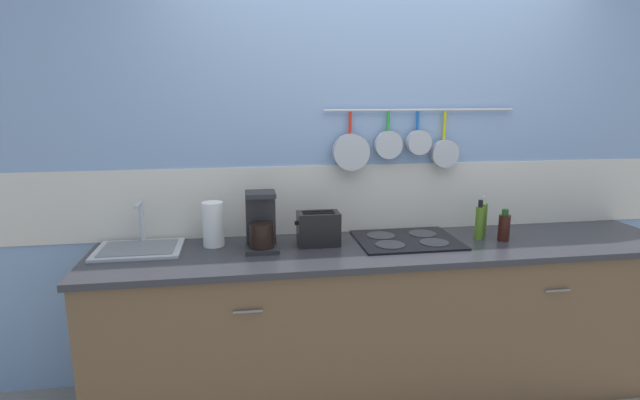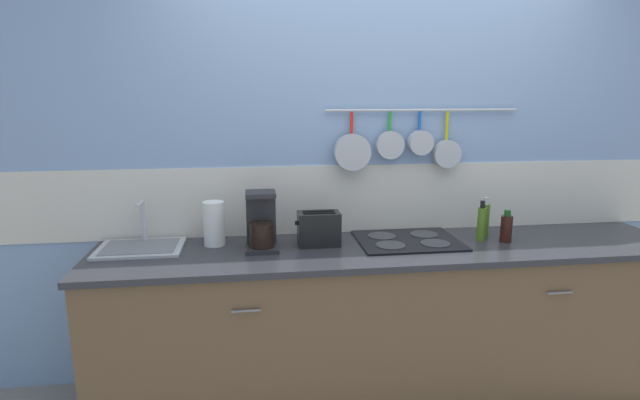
# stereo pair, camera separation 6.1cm
# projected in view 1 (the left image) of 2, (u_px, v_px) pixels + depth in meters

# --- Properties ---
(ground_plane) EXTENTS (12.00, 12.00, 0.00)m
(ground_plane) POSITION_uv_depth(u_px,v_px,m) (388.00, 390.00, 2.96)
(ground_plane) COLOR gray
(wall_back) EXTENTS (7.20, 0.15, 2.60)m
(wall_back) POSITION_uv_depth(u_px,v_px,m) (377.00, 169.00, 3.05)
(wall_back) COLOR #84A3CC
(wall_back) RESTS_ON ground_plane
(cabinet_base) EXTENTS (3.25, 0.63, 0.86)m
(cabinet_base) POSITION_uv_depth(u_px,v_px,m) (390.00, 323.00, 2.87)
(cabinet_base) COLOR brown
(cabinet_base) RESTS_ON ground_plane
(countertop) EXTENTS (3.29, 0.65, 0.03)m
(countertop) POSITION_uv_depth(u_px,v_px,m) (393.00, 249.00, 2.78)
(countertop) COLOR #2D2D33
(countertop) RESTS_ON cabinet_base
(sink_basin) EXTENTS (0.45, 0.34, 0.25)m
(sink_basin) POSITION_uv_depth(u_px,v_px,m) (139.00, 247.00, 2.70)
(sink_basin) COLOR #B7BABF
(sink_basin) RESTS_ON countertop
(paper_towel_roll) EXTENTS (0.12, 0.12, 0.25)m
(paper_towel_roll) POSITION_uv_depth(u_px,v_px,m) (213.00, 224.00, 2.76)
(paper_towel_roll) COLOR white
(paper_towel_roll) RESTS_ON countertop
(coffee_maker) EXTENTS (0.18, 0.20, 0.32)m
(coffee_maker) POSITION_uv_depth(u_px,v_px,m) (261.00, 225.00, 2.70)
(coffee_maker) COLOR #262628
(coffee_maker) RESTS_ON countertop
(toaster) EXTENTS (0.25, 0.14, 0.19)m
(toaster) POSITION_uv_depth(u_px,v_px,m) (318.00, 229.00, 2.78)
(toaster) COLOR black
(toaster) RESTS_ON countertop
(cooktop) EXTENTS (0.57, 0.46, 0.01)m
(cooktop) POSITION_uv_depth(u_px,v_px,m) (407.00, 240.00, 2.87)
(cooktop) COLOR black
(cooktop) RESTS_ON countertop
(bottle_cooking_wine) EXTENTS (0.05, 0.05, 0.23)m
(bottle_cooking_wine) POSITION_uv_depth(u_px,v_px,m) (479.00, 222.00, 2.88)
(bottle_cooking_wine) COLOR #4C721E
(bottle_cooking_wine) RESTS_ON countertop
(bottle_hot_sauce) EXTENTS (0.05, 0.05, 0.24)m
(bottle_hot_sauce) POSITION_uv_depth(u_px,v_px,m) (483.00, 218.00, 2.97)
(bottle_hot_sauce) COLOR #4C721E
(bottle_hot_sauce) RESTS_ON countertop
(bottle_sesame_oil) EXTENTS (0.07, 0.07, 0.19)m
(bottle_sesame_oil) POSITION_uv_depth(u_px,v_px,m) (504.00, 227.00, 2.86)
(bottle_sesame_oil) COLOR #33140F
(bottle_sesame_oil) RESTS_ON countertop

